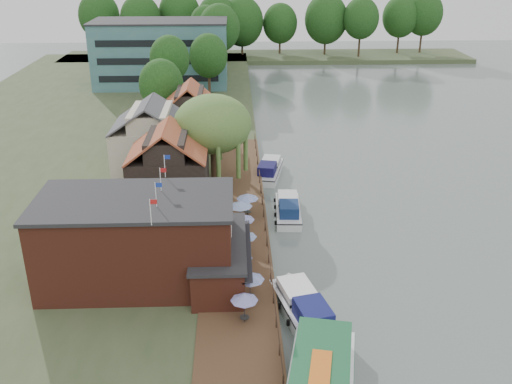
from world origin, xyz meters
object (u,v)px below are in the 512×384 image
object	(u,v)px
cottage_c	(191,115)
cruiser_1	(288,206)
cruiser_2	(269,168)
umbrella_0	(244,308)
umbrella_2	(238,265)
cottage_b	(152,136)
pub	(162,239)
hotel_block	(161,53)
willow	(213,141)
umbrella_6	(248,204)
umbrella_1	(250,287)
umbrella_5	(240,212)
cottage_a	(168,166)
umbrella_3	(244,243)
cruiser_0	(304,305)
umbrella_4	(242,226)

from	to	relation	value
cottage_c	cruiser_1	size ratio (longest dim) A/B	0.95
cruiser_2	umbrella_0	bearing A→B (deg)	-84.65
umbrella_2	cottage_b	bearing A→B (deg)	111.73
pub	cruiser_1	xyz separation A→B (m)	(11.40, 13.50, -3.58)
hotel_block	umbrella_2	xyz separation A→B (m)	(14.06, -71.23, -4.86)
hotel_block	willow	distance (m)	52.29
hotel_block	umbrella_6	bearing A→B (deg)	-75.75
hotel_block	umbrella_1	distance (m)	76.09
umbrella_6	umbrella_5	bearing A→B (deg)	-113.16
hotel_block	umbrella_5	xyz separation A→B (m)	(14.33, -61.24, -4.86)
willow	cruiser_2	distance (m)	9.63
cruiser_1	cruiser_2	world-z (taller)	cruiser_2
willow	umbrella_2	size ratio (longest dim) A/B	4.39
hotel_block	cruiser_1	xyz separation A→B (m)	(19.40, -57.50, -6.08)
umbrella_2	cottage_a	bearing A→B (deg)	114.86
umbrella_6	umbrella_0	bearing A→B (deg)	-92.15
hotel_block	umbrella_2	bearing A→B (deg)	-78.84
hotel_block	cottage_a	xyz separation A→B (m)	(7.00, -56.00, -1.90)
cruiser_2	umbrella_1	bearing A→B (deg)	-84.32
umbrella_1	cruiser_2	xyz separation A→B (m)	(3.15, 28.27, -1.20)
umbrella_6	umbrella_1	bearing A→B (deg)	-90.67
umbrella_3	cruiser_0	xyz separation A→B (m)	(4.35, -7.96, -1.07)
umbrella_2	cruiser_2	xyz separation A→B (m)	(4.02, 25.04, -1.20)
hotel_block	cottage_b	bearing A→B (deg)	-85.03
umbrella_0	cruiser_0	size ratio (longest dim) A/B	0.24
cruiser_0	umbrella_1	bearing A→B (deg)	151.13
umbrella_4	cruiser_0	xyz separation A→B (m)	(4.47, -11.33, -1.07)
cottage_c	umbrella_6	size ratio (longest dim) A/B	3.58
umbrella_5	umbrella_6	distance (m)	1.95
pub	cottage_b	xyz separation A→B (m)	(-4.00, 25.00, 0.60)
umbrella_2	umbrella_3	distance (m)	3.69
cruiser_1	cruiser_2	size ratio (longest dim) A/B	0.99
pub	hotel_block	world-z (taller)	hotel_block
cottage_b	umbrella_0	world-z (taller)	cottage_b
cottage_a	umbrella_1	xyz separation A→B (m)	(7.92, -18.45, -2.96)
hotel_block	willow	size ratio (longest dim) A/B	2.44
pub	willow	distance (m)	20.36
cottage_b	umbrella_4	xyz separation A→B (m)	(10.48, -18.21, -2.96)
umbrella_0	cruiser_0	world-z (taller)	umbrella_0
cruiser_0	pub	bearing A→B (deg)	143.69
cottage_c	cruiser_1	distance (m)	23.83
cruiser_2	umbrella_3	bearing A→B (deg)	-87.17
cottage_a	cottage_c	distance (m)	19.03
umbrella_1	cruiser_1	xyz separation A→B (m)	(4.47, 16.95, -1.22)
hotel_block	cruiser_0	distance (m)	78.10
cottage_a	willow	world-z (taller)	willow
hotel_block	cruiser_2	bearing A→B (deg)	-68.63
hotel_block	umbrella_4	bearing A→B (deg)	-77.29
cottage_b	umbrella_5	xyz separation A→B (m)	(10.33, -15.24, -2.96)
cottage_c	willow	distance (m)	14.46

